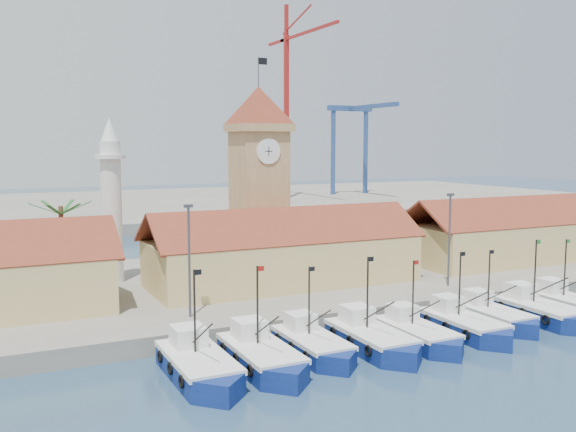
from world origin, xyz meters
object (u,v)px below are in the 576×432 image
boat_0 (200,368)px  clock_tower (259,175)px  minaret (111,200)px  boat_4 (419,336)px

boat_0 → clock_tower: bearing=58.8°
clock_tower → minaret: size_ratio=1.39×
boat_0 → clock_tower: 29.95m
clock_tower → minaret: (-15.00, 2.00, -2.23)m
boat_0 → minaret: (-0.62, 25.78, 8.95)m
boat_0 → boat_4: 17.31m
clock_tower → boat_0: bearing=-121.2°
boat_0 → minaret: minaret is taller
boat_4 → clock_tower: bearing=97.0°
boat_0 → minaret: bearing=91.4°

